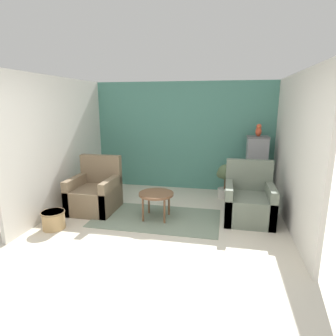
{
  "coord_description": "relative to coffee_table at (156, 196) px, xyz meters",
  "views": [
    {
      "loc": [
        0.99,
        -3.12,
        2.0
      ],
      "look_at": [
        0.0,
        1.64,
        0.86
      ],
      "focal_mm": 30.0,
      "sensor_mm": 36.0,
      "label": 1
    }
  ],
  "objects": [
    {
      "name": "parrot",
      "position": [
        1.79,
        1.52,
        1.02
      ],
      "size": [
        0.12,
        0.22,
        0.26
      ],
      "color": "#D14C2D",
      "rests_on": "birdcage"
    },
    {
      "name": "potted_plant",
      "position": [
        1.16,
        1.39,
        0.0
      ],
      "size": [
        0.35,
        0.32,
        0.73
      ],
      "color": "beige",
      "rests_on": "ground_plane"
    },
    {
      "name": "wall_back_accent",
      "position": [
        0.15,
        1.94,
        0.81
      ],
      "size": [
        4.19,
        0.06,
        2.46
      ],
      "color": "#4C897A",
      "rests_on": "ground_plane"
    },
    {
      "name": "wall_left",
      "position": [
        -1.91,
        0.27,
        0.81
      ],
      "size": [
        0.06,
        3.28,
        2.46
      ],
      "color": "silver",
      "rests_on": "ground_plane"
    },
    {
      "name": "armchair_right",
      "position": [
        1.58,
        0.29,
        -0.11
      ],
      "size": [
        0.81,
        0.85,
        1.0
      ],
      "color": "slate",
      "rests_on": "ground_plane"
    },
    {
      "name": "wall_right",
      "position": [
        2.22,
        0.27,
        0.81
      ],
      "size": [
        0.06,
        3.28,
        2.46
      ],
      "color": "silver",
      "rests_on": "ground_plane"
    },
    {
      "name": "coffee_table",
      "position": [
        0.0,
        0.0,
        0.0
      ],
      "size": [
        0.61,
        0.61,
        0.47
      ],
      "color": "brown",
      "rests_on": "ground_plane"
    },
    {
      "name": "ground_plane",
      "position": [
        0.15,
        -1.37,
        -0.42
      ],
      "size": [
        20.0,
        20.0,
        0.0
      ],
      "primitive_type": "plane",
      "color": "beige",
      "rests_on": "ground"
    },
    {
      "name": "area_rug",
      "position": [
        0.0,
        0.0,
        -0.42
      ],
      "size": [
        2.2,
        1.2,
        0.01
      ],
      "color": "gray",
      "rests_on": "ground_plane"
    },
    {
      "name": "birdcage",
      "position": [
        1.79,
        1.52,
        0.21
      ],
      "size": [
        0.54,
        0.54,
        1.32
      ],
      "color": "slate",
      "rests_on": "ground_plane"
    },
    {
      "name": "wicker_basket",
      "position": [
        -1.53,
        -0.73,
        -0.26
      ],
      "size": [
        0.37,
        0.37,
        0.29
      ],
      "color": "tan",
      "rests_on": "ground_plane"
    },
    {
      "name": "armchair_left",
      "position": [
        -1.23,
        0.17,
        -0.11
      ],
      "size": [
        0.81,
        0.85,
        1.0
      ],
      "color": "#7A664C",
      "rests_on": "ground_plane"
    }
  ]
}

